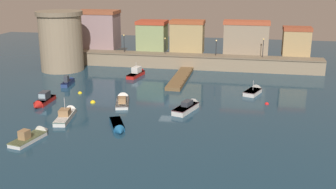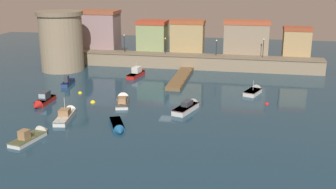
{
  "view_description": "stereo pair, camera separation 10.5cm",
  "coord_description": "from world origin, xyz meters",
  "px_view_note": "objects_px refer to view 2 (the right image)",
  "views": [
    {
      "loc": [
        11.37,
        -56.94,
        18.28
      ],
      "look_at": [
        0.0,
        -0.17,
        1.32
      ],
      "focal_mm": 44.12,
      "sensor_mm": 36.0,
      "label": 1
    },
    {
      "loc": [
        11.47,
        -56.92,
        18.28
      ],
      "look_at": [
        0.0,
        -0.17,
        1.32
      ],
      "focal_mm": 44.12,
      "sensor_mm": 36.0,
      "label": 2
    }
  ],
  "objects_px": {
    "quay_lamp_0": "(124,41)",
    "mooring_buoy_1": "(80,93)",
    "quay_lamp_2": "(216,45)",
    "mooring_buoy_0": "(93,103)",
    "moored_boat_0": "(43,101)",
    "moored_boat_5": "(189,106)",
    "moored_boat_4": "(138,73)",
    "mooring_buoy_2": "(267,104)",
    "moored_boat_3": "(254,91)",
    "quay_lamp_3": "(263,45)",
    "moored_boat_1": "(67,114)",
    "moored_boat_6": "(118,127)",
    "quay_lamp_1": "(165,43)",
    "fortress_tower": "(61,41)",
    "moored_boat_2": "(123,100)",
    "moored_boat_7": "(34,135)"
  },
  "relations": [
    {
      "from": "moored_boat_4",
      "to": "moored_boat_2",
      "type": "bearing_deg",
      "value": -162.76
    },
    {
      "from": "moored_boat_5",
      "to": "moored_boat_4",
      "type": "bearing_deg",
      "value": 52.05
    },
    {
      "from": "quay_lamp_3",
      "to": "mooring_buoy_2",
      "type": "height_order",
      "value": "quay_lamp_3"
    },
    {
      "from": "quay_lamp_2",
      "to": "moored_boat_1",
      "type": "relative_size",
      "value": 0.42
    },
    {
      "from": "mooring_buoy_2",
      "to": "moored_boat_4",
      "type": "bearing_deg",
      "value": 150.06
    },
    {
      "from": "fortress_tower",
      "to": "quay_lamp_3",
      "type": "relative_size",
      "value": 3.16
    },
    {
      "from": "moored_boat_0",
      "to": "moored_boat_5",
      "type": "xyz_separation_m",
      "value": [
        21.19,
        1.88,
        -0.09
      ]
    },
    {
      "from": "moored_boat_1",
      "to": "mooring_buoy_2",
      "type": "height_order",
      "value": "moored_boat_1"
    },
    {
      "from": "quay_lamp_1",
      "to": "moored_boat_3",
      "type": "distance_m",
      "value": 24.36
    },
    {
      "from": "quay_lamp_0",
      "to": "quay_lamp_2",
      "type": "bearing_deg",
      "value": -0.0
    },
    {
      "from": "quay_lamp_0",
      "to": "moored_boat_3",
      "type": "height_order",
      "value": "quay_lamp_0"
    },
    {
      "from": "quay_lamp_2",
      "to": "mooring_buoy_0",
      "type": "xyz_separation_m",
      "value": [
        -15.79,
        -25.86,
        -4.9
      ]
    },
    {
      "from": "fortress_tower",
      "to": "moored_boat_6",
      "type": "relative_size",
      "value": 2.04
    },
    {
      "from": "quay_lamp_0",
      "to": "mooring_buoy_1",
      "type": "distance_m",
      "value": 22.18
    },
    {
      "from": "quay_lamp_1",
      "to": "mooring_buoy_0",
      "type": "bearing_deg",
      "value": -102.09
    },
    {
      "from": "mooring_buoy_0",
      "to": "quay_lamp_3",
      "type": "bearing_deg",
      "value": 46.21
    },
    {
      "from": "fortress_tower",
      "to": "moored_boat_2",
      "type": "bearing_deg",
      "value": -45.38
    },
    {
      "from": "moored_boat_5",
      "to": "moored_boat_6",
      "type": "height_order",
      "value": "moored_boat_5"
    },
    {
      "from": "moored_boat_1",
      "to": "moored_boat_6",
      "type": "relative_size",
      "value": 1.32
    },
    {
      "from": "moored_boat_4",
      "to": "mooring_buoy_2",
      "type": "distance_m",
      "value": 26.74
    },
    {
      "from": "moored_boat_3",
      "to": "moored_boat_0",
      "type": "bearing_deg",
      "value": 131.97
    },
    {
      "from": "mooring_buoy_2",
      "to": "quay_lamp_3",
      "type": "bearing_deg",
      "value": 91.04
    },
    {
      "from": "mooring_buoy_1",
      "to": "mooring_buoy_2",
      "type": "bearing_deg",
      "value": 0.02
    },
    {
      "from": "fortress_tower",
      "to": "quay_lamp_1",
      "type": "distance_m",
      "value": 20.4
    },
    {
      "from": "moored_boat_6",
      "to": "quay_lamp_0",
      "type": "bearing_deg",
      "value": 170.19
    },
    {
      "from": "quay_lamp_0",
      "to": "quay_lamp_3",
      "type": "relative_size",
      "value": 0.99
    },
    {
      "from": "moored_boat_1",
      "to": "moored_boat_4",
      "type": "relative_size",
      "value": 1.12
    },
    {
      "from": "mooring_buoy_2",
      "to": "moored_boat_1",
      "type": "bearing_deg",
      "value": -157.34
    },
    {
      "from": "mooring_buoy_0",
      "to": "quay_lamp_1",
      "type": "bearing_deg",
      "value": 77.91
    },
    {
      "from": "quay_lamp_0",
      "to": "moored_boat_2",
      "type": "distance_m",
      "value": 26.22
    },
    {
      "from": "mooring_buoy_0",
      "to": "mooring_buoy_1",
      "type": "relative_size",
      "value": 1.18
    },
    {
      "from": "quay_lamp_1",
      "to": "moored_boat_1",
      "type": "bearing_deg",
      "value": -101.43
    },
    {
      "from": "quay_lamp_1",
      "to": "moored_boat_6",
      "type": "height_order",
      "value": "quay_lamp_1"
    },
    {
      "from": "moored_boat_1",
      "to": "moored_boat_4",
      "type": "xyz_separation_m",
      "value": [
        3.04,
        24.29,
        0.14
      ]
    },
    {
      "from": "moored_boat_3",
      "to": "moored_boat_5",
      "type": "height_order",
      "value": "moored_boat_3"
    },
    {
      "from": "quay_lamp_2",
      "to": "mooring_buoy_0",
      "type": "height_order",
      "value": "quay_lamp_2"
    },
    {
      "from": "quay_lamp_1",
      "to": "mooring_buoy_2",
      "type": "xyz_separation_m",
      "value": [
        19.64,
        -21.54,
        -4.96
      ]
    },
    {
      "from": "moored_boat_1",
      "to": "moored_boat_3",
      "type": "relative_size",
      "value": 1.47
    },
    {
      "from": "moored_boat_5",
      "to": "moored_boat_6",
      "type": "relative_size",
      "value": 1.2
    },
    {
      "from": "fortress_tower",
      "to": "mooring_buoy_0",
      "type": "xyz_separation_m",
      "value": [
        13.81,
        -19.44,
        -5.81
      ]
    },
    {
      "from": "moored_boat_1",
      "to": "moored_boat_2",
      "type": "bearing_deg",
      "value": -43.93
    },
    {
      "from": "moored_boat_0",
      "to": "mooring_buoy_2",
      "type": "relative_size",
      "value": 9.56
    },
    {
      "from": "moored_boat_3",
      "to": "moored_boat_7",
      "type": "bearing_deg",
      "value": 154.18
    },
    {
      "from": "moored_boat_2",
      "to": "mooring_buoy_1",
      "type": "bearing_deg",
      "value": 53.27
    },
    {
      "from": "mooring_buoy_2",
      "to": "mooring_buoy_1",
      "type": "bearing_deg",
      "value": -179.98
    },
    {
      "from": "mooring_buoy_1",
      "to": "moored_boat_7",
      "type": "bearing_deg",
      "value": -83.25
    },
    {
      "from": "moored_boat_2",
      "to": "moored_boat_6",
      "type": "bearing_deg",
      "value": 179.05
    },
    {
      "from": "quay_lamp_1",
      "to": "moored_boat_2",
      "type": "bearing_deg",
      "value": -92.99
    },
    {
      "from": "moored_boat_1",
      "to": "moored_boat_6",
      "type": "bearing_deg",
      "value": -119.22
    },
    {
      "from": "mooring_buoy_2",
      "to": "quay_lamp_2",
      "type": "bearing_deg",
      "value": 113.55
    }
  ]
}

